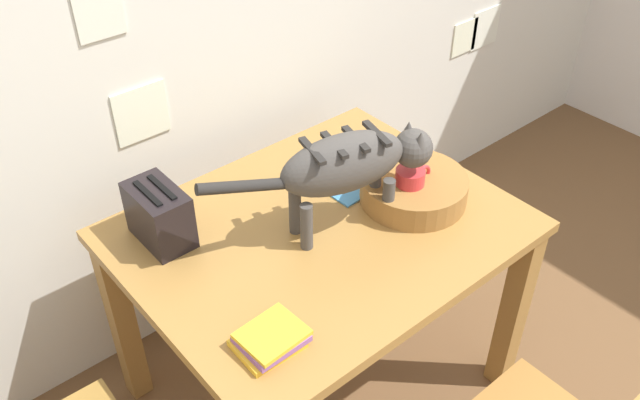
{
  "coord_description": "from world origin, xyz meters",
  "views": [
    {
      "loc": [
        -1.06,
        0.12,
        2.02
      ],
      "look_at": [
        -0.07,
        1.29,
        0.83
      ],
      "focal_mm": 38.17,
      "sensor_mm": 36.0,
      "label": 1
    }
  ],
  "objects_px": {
    "dining_table": "(320,250)",
    "cat": "(351,164)",
    "saucer_bowl": "(408,200)",
    "book_stack": "(270,339)",
    "coffee_mug": "(410,182)",
    "magazine": "(355,174)",
    "wicker_basket": "(414,188)",
    "toaster": "(159,215)"
  },
  "relations": [
    {
      "from": "cat",
      "to": "toaster",
      "type": "bearing_deg",
      "value": -108.98
    },
    {
      "from": "cat",
      "to": "saucer_bowl",
      "type": "height_order",
      "value": "cat"
    },
    {
      "from": "magazine",
      "to": "wicker_basket",
      "type": "relative_size",
      "value": 0.86
    },
    {
      "from": "saucer_bowl",
      "to": "coffee_mug",
      "type": "bearing_deg",
      "value": 0.0
    },
    {
      "from": "saucer_bowl",
      "to": "coffee_mug",
      "type": "relative_size",
      "value": 1.45
    },
    {
      "from": "dining_table",
      "to": "book_stack",
      "type": "distance_m",
      "value": 0.48
    },
    {
      "from": "saucer_bowl",
      "to": "book_stack",
      "type": "height_order",
      "value": "book_stack"
    },
    {
      "from": "cat",
      "to": "saucer_bowl",
      "type": "relative_size",
      "value": 3.57
    },
    {
      "from": "cat",
      "to": "magazine",
      "type": "bearing_deg",
      "value": 147.63
    },
    {
      "from": "magazine",
      "to": "toaster",
      "type": "height_order",
      "value": "toaster"
    },
    {
      "from": "cat",
      "to": "magazine",
      "type": "distance_m",
      "value": 0.33
    },
    {
      "from": "cat",
      "to": "toaster",
      "type": "xyz_separation_m",
      "value": [
        -0.45,
        0.3,
        -0.13
      ]
    },
    {
      "from": "magazine",
      "to": "book_stack",
      "type": "bearing_deg",
      "value": -151.44
    },
    {
      "from": "wicker_basket",
      "to": "toaster",
      "type": "bearing_deg",
      "value": 153.8
    },
    {
      "from": "dining_table",
      "to": "coffee_mug",
      "type": "bearing_deg",
      "value": -18.77
    },
    {
      "from": "dining_table",
      "to": "cat",
      "type": "bearing_deg",
      "value": -29.98
    },
    {
      "from": "cat",
      "to": "book_stack",
      "type": "xyz_separation_m",
      "value": [
        -0.46,
        -0.22,
        -0.19
      ]
    },
    {
      "from": "cat",
      "to": "saucer_bowl",
      "type": "distance_m",
      "value": 0.28
    },
    {
      "from": "saucer_bowl",
      "to": "coffee_mug",
      "type": "height_order",
      "value": "coffee_mug"
    },
    {
      "from": "coffee_mug",
      "to": "saucer_bowl",
      "type": "bearing_deg",
      "value": 180.0
    },
    {
      "from": "wicker_basket",
      "to": "magazine",
      "type": "bearing_deg",
      "value": 102.63
    },
    {
      "from": "dining_table",
      "to": "magazine",
      "type": "xyz_separation_m",
      "value": [
        0.26,
        0.13,
        0.1
      ]
    },
    {
      "from": "dining_table",
      "to": "toaster",
      "type": "distance_m",
      "value": 0.49
    },
    {
      "from": "dining_table",
      "to": "magazine",
      "type": "height_order",
      "value": "magazine"
    },
    {
      "from": "dining_table",
      "to": "cat",
      "type": "xyz_separation_m",
      "value": [
        0.08,
        -0.04,
        0.31
      ]
    },
    {
      "from": "coffee_mug",
      "to": "cat",
      "type": "bearing_deg",
      "value": 166.02
    },
    {
      "from": "magazine",
      "to": "wicker_basket",
      "type": "bearing_deg",
      "value": -80.36
    },
    {
      "from": "dining_table",
      "to": "coffee_mug",
      "type": "distance_m",
      "value": 0.34
    },
    {
      "from": "dining_table",
      "to": "cat",
      "type": "relative_size",
      "value": 1.62
    },
    {
      "from": "saucer_bowl",
      "to": "magazine",
      "type": "xyz_separation_m",
      "value": [
        -0.01,
        0.22,
        -0.02
      ]
    },
    {
      "from": "cat",
      "to": "magazine",
      "type": "height_order",
      "value": "cat"
    },
    {
      "from": "toaster",
      "to": "coffee_mug",
      "type": "bearing_deg",
      "value": -27.96
    },
    {
      "from": "saucer_bowl",
      "to": "toaster",
      "type": "distance_m",
      "value": 0.74
    },
    {
      "from": "cat",
      "to": "coffee_mug",
      "type": "relative_size",
      "value": 5.16
    },
    {
      "from": "coffee_mug",
      "to": "magazine",
      "type": "height_order",
      "value": "coffee_mug"
    },
    {
      "from": "saucer_bowl",
      "to": "wicker_basket",
      "type": "relative_size",
      "value": 0.59
    },
    {
      "from": "saucer_bowl",
      "to": "wicker_basket",
      "type": "distance_m",
      "value": 0.04
    },
    {
      "from": "saucer_bowl",
      "to": "cat",
      "type": "bearing_deg",
      "value": 165.77
    },
    {
      "from": "saucer_bowl",
      "to": "toaster",
      "type": "height_order",
      "value": "toaster"
    },
    {
      "from": "saucer_bowl",
      "to": "book_stack",
      "type": "distance_m",
      "value": 0.67
    },
    {
      "from": "book_stack",
      "to": "toaster",
      "type": "relative_size",
      "value": 0.84
    },
    {
      "from": "magazine",
      "to": "book_stack",
      "type": "height_order",
      "value": "book_stack"
    }
  ]
}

